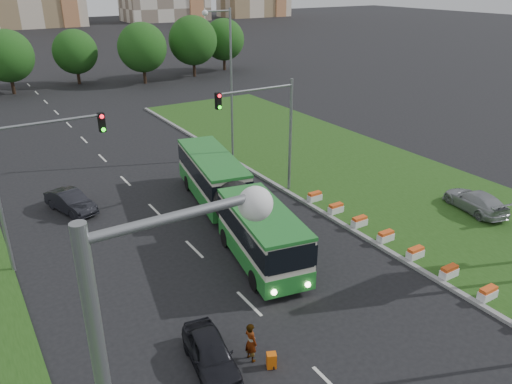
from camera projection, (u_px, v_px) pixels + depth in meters
ground at (300, 284)px, 25.01m from camera, size 360.00×360.00×0.00m
grass_median at (376, 180)px, 37.51m from camera, size 14.00×60.00×0.15m
median_kerb at (302, 200)px, 34.13m from camera, size 0.30×60.00×0.18m
lane_markings at (117, 173)px, 39.11m from camera, size 0.20×100.00×0.01m
flower_planters at (400, 244)px, 27.85m from camera, size 1.10×15.90×0.60m
traffic_mast_median at (271, 121)px, 32.96m from camera, size 5.76×0.32×8.00m
traffic_mast_left at (29, 170)px, 24.84m from camera, size 5.76×0.32×8.00m
street_lamps at (159, 130)px, 28.93m from camera, size 36.00×60.00×12.00m
tree_line at (127, 49)px, 70.82m from camera, size 120.00×8.00×9.00m
articulated_bus at (230, 200)px, 30.20m from camera, size 2.64×16.96×2.79m
car_left_near at (211, 353)px, 19.53m from camera, size 2.13×4.06×1.32m
car_left_far at (71, 202)px, 32.48m from camera, size 2.72×4.43×1.38m
car_median at (475, 201)px, 32.26m from camera, size 2.75×4.93×1.35m
pedestrian at (251, 342)px, 19.81m from camera, size 0.49×0.68×1.74m
shopping_trolley at (271, 360)px, 19.63m from camera, size 0.38×0.40×0.65m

